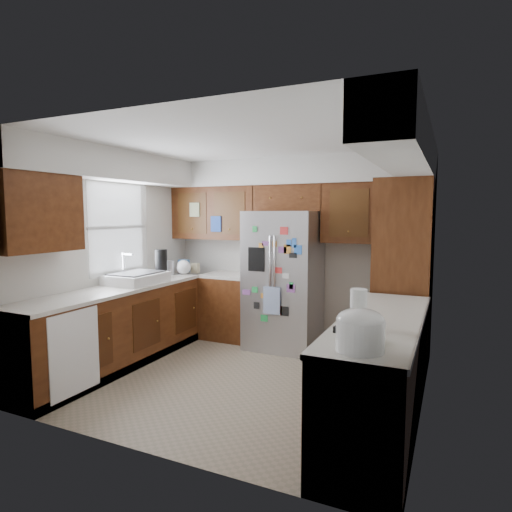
% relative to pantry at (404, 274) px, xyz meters
% --- Properties ---
extents(floor, '(3.60, 3.60, 0.00)m').
position_rel_pantry_xyz_m(floor, '(-1.50, -1.15, -1.07)').
color(floor, gray).
rests_on(floor, ground).
extents(room_shell, '(3.64, 3.24, 2.52)m').
position_rel_pantry_xyz_m(room_shell, '(-1.61, -0.79, 0.75)').
color(room_shell, beige).
rests_on(room_shell, ground).
extents(left_counter_run, '(1.36, 3.20, 0.92)m').
position_rel_pantry_xyz_m(left_counter_run, '(-2.86, -1.12, -0.65)').
color(left_counter_run, '#3D1B0B').
rests_on(left_counter_run, ground).
extents(right_counter_run, '(0.63, 2.25, 0.92)m').
position_rel_pantry_xyz_m(right_counter_run, '(0.00, -1.62, -0.65)').
color(right_counter_run, '#3D1B0B').
rests_on(right_counter_run, ground).
extents(pantry, '(0.60, 0.90, 2.15)m').
position_rel_pantry_xyz_m(pantry, '(0.00, 0.00, 0.00)').
color(pantry, '#3D1B0B').
rests_on(pantry, ground).
extents(fridge, '(0.90, 0.79, 1.80)m').
position_rel_pantry_xyz_m(fridge, '(-1.50, 0.05, -0.17)').
color(fridge, '#A0A0A5').
rests_on(fridge, ground).
extents(bridge_cabinet, '(0.96, 0.34, 0.35)m').
position_rel_pantry_xyz_m(bridge_cabinet, '(-1.50, 0.28, 0.90)').
color(bridge_cabinet, '#3D1B0B').
rests_on(bridge_cabinet, fridge).
extents(fridge_top_items, '(0.85, 0.33, 0.27)m').
position_rel_pantry_xyz_m(fridge_top_items, '(-1.60, 0.27, 1.19)').
color(fridge_top_items, '#1417AD').
rests_on(fridge_top_items, bridge_cabinet).
extents(sink_assembly, '(0.52, 0.70, 0.37)m').
position_rel_pantry_xyz_m(sink_assembly, '(-3.00, -1.05, -0.09)').
color(sink_assembly, white).
rests_on(sink_assembly, left_counter_run).
extents(left_counter_clutter, '(0.35, 0.89, 0.38)m').
position_rel_pantry_xyz_m(left_counter_clutter, '(-2.98, -0.33, -0.02)').
color(left_counter_clutter, black).
rests_on(left_counter_clutter, left_counter_run).
extents(rice_cooker, '(0.31, 0.30, 0.26)m').
position_rel_pantry_xyz_m(rice_cooker, '(-0.00, -2.53, -0.02)').
color(rice_cooker, white).
rests_on(rice_cooker, right_counter_run).
extents(paper_towel, '(0.12, 0.12, 0.28)m').
position_rel_pantry_xyz_m(paper_towel, '(-0.13, -1.93, -0.01)').
color(paper_towel, white).
rests_on(paper_towel, right_counter_run).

